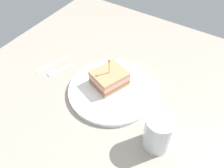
{
  "coord_description": "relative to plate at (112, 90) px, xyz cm",
  "views": [
    {
      "loc": [
        -43.17,
        -27.71,
        56.99
      ],
      "look_at": [
        0.0,
        0.0,
        3.36
      ],
      "focal_mm": 39.81,
      "sensor_mm": 36.0,
      "label": 1
    }
  ],
  "objects": [
    {
      "name": "ground_plane",
      "position": [
        0.0,
        0.0,
        -1.68
      ],
      "size": [
        92.55,
        92.55,
        2.0
      ],
      "primitive_type": "cube",
      "color": "#9E9384"
    },
    {
      "name": "plate",
      "position": [
        0.0,
        0.0,
        0.0
      ],
      "size": [
        26.74,
        26.74,
        1.36
      ],
      "primitive_type": "cylinder",
      "color": "white",
      "rests_on": "ground_plane"
    },
    {
      "name": "sandwich_half_center",
      "position": [
        1.31,
        1.82,
        3.08
      ],
      "size": [
        11.89,
        11.18,
        9.62
      ],
      "color": "tan",
      "rests_on": "plate"
    },
    {
      "name": "drink_glass",
      "position": [
        -8.97,
        -19.26,
        3.91
      ],
      "size": [
        7.3,
        7.3,
        10.09
      ],
      "color": "gold",
      "rests_on": "ground_plane"
    },
    {
      "name": "fork",
      "position": [
        -2.74,
        20.53,
        -0.51
      ],
      "size": [
        11.14,
        5.29,
        0.35
      ],
      "color": "silver",
      "rests_on": "ground_plane"
    },
    {
      "name": "knife",
      "position": [
        -0.79,
        24.38,
        -0.51
      ],
      "size": [
        12.5,
        4.75,
        0.35
      ],
      "color": "silver",
      "rests_on": "ground_plane"
    }
  ]
}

